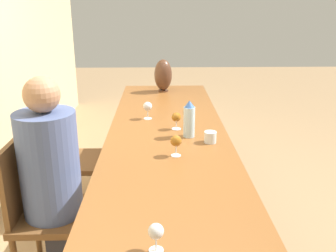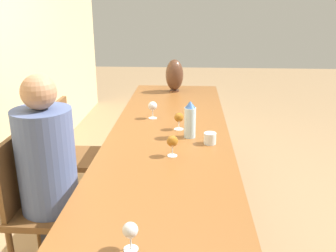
# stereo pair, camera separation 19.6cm
# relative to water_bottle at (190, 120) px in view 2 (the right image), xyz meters

# --- Properties ---
(ground_plane) EXTENTS (14.00, 14.00, 0.00)m
(ground_plane) POSITION_rel_water_bottle_xyz_m (0.09, 0.15, -0.88)
(ground_plane) COLOR #937551
(dining_table) EXTENTS (3.04, 0.85, 0.76)m
(dining_table) POSITION_rel_water_bottle_xyz_m (0.09, 0.15, -0.19)
(dining_table) COLOR brown
(dining_table) RESTS_ON ground_plane
(water_bottle) EXTENTS (0.08, 0.08, 0.26)m
(water_bottle) POSITION_rel_water_bottle_xyz_m (0.00, 0.00, 0.00)
(water_bottle) COLOR silver
(water_bottle) RESTS_ON dining_table
(water_tumbler) EXTENTS (0.08, 0.08, 0.08)m
(water_tumbler) POSITION_rel_water_bottle_xyz_m (-0.12, -0.13, -0.09)
(water_tumbler) COLOR silver
(water_tumbler) RESTS_ON dining_table
(vase) EXTENTS (0.18, 0.18, 0.33)m
(vase) POSITION_rel_water_bottle_xyz_m (1.34, 0.16, 0.04)
(vase) COLOR #4C2D1E
(vase) RESTS_ON dining_table
(wine_glass_0) EXTENTS (0.07, 0.07, 0.13)m
(wine_glass_0) POSITION_rel_water_bottle_xyz_m (-0.34, 0.10, -0.03)
(wine_glass_0) COLOR silver
(wine_glass_0) RESTS_ON dining_table
(wine_glass_1) EXTENTS (0.06, 0.06, 0.12)m
(wine_glass_1) POSITION_rel_water_bottle_xyz_m (-1.24, 0.22, -0.04)
(wine_glass_1) COLOR silver
(wine_glass_1) RESTS_ON dining_table
(wine_glass_2) EXTENTS (0.07, 0.07, 0.13)m
(wine_glass_2) POSITION_rel_water_bottle_xyz_m (0.16, 0.08, -0.04)
(wine_glass_2) COLOR silver
(wine_glass_2) RESTS_ON dining_table
(wine_glass_3) EXTENTS (0.07, 0.07, 0.14)m
(wine_glass_3) POSITION_rel_water_bottle_xyz_m (0.41, 0.30, -0.03)
(wine_glass_3) COLOR silver
(wine_glass_3) RESTS_ON dining_table
(chair_near) EXTENTS (0.44, 0.44, 0.91)m
(chair_near) POSITION_rel_water_bottle_xyz_m (-0.50, 0.90, -0.38)
(chair_near) COLOR brown
(chair_near) RESTS_ON ground_plane
(chair_far) EXTENTS (0.44, 0.44, 0.91)m
(chair_far) POSITION_rel_water_bottle_xyz_m (0.28, 0.90, -0.38)
(chair_far) COLOR brown
(chair_far) RESTS_ON ground_plane
(person_near) EXTENTS (0.34, 0.34, 1.28)m
(person_near) POSITION_rel_water_bottle_xyz_m (-0.50, 0.82, -0.19)
(person_near) COLOR #2D2D38
(person_near) RESTS_ON ground_plane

